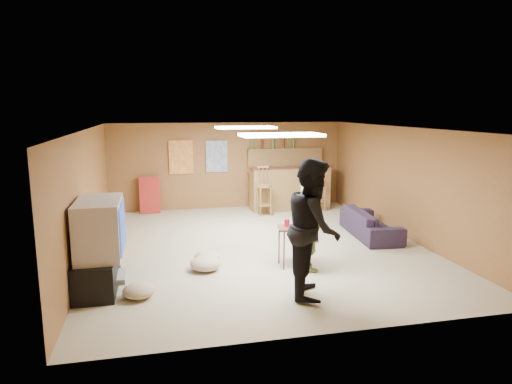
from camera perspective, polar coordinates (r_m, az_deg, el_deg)
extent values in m
plane|color=tan|center=(8.67, 0.29, -6.75)|extent=(7.00, 7.00, 0.00)
cube|color=silver|center=(8.29, 0.30, 7.93)|extent=(6.00, 7.00, 0.02)
cube|color=brown|center=(11.81, -3.50, 3.32)|extent=(6.00, 0.02, 2.20)
cube|color=brown|center=(5.15, 9.09, -6.22)|extent=(6.00, 0.02, 2.20)
cube|color=brown|center=(8.29, -20.37, -0.39)|extent=(0.02, 7.00, 2.20)
cube|color=brown|center=(9.53, 18.16, 1.09)|extent=(0.02, 7.00, 2.20)
cube|color=black|center=(7.02, -19.24, -9.40)|extent=(0.55, 1.30, 0.50)
cube|color=#B2B2B7|center=(7.03, -17.38, -10.12)|extent=(0.35, 0.50, 0.08)
cube|color=#B2B2B7|center=(6.83, -18.98, -4.24)|extent=(0.60, 1.10, 0.80)
cube|color=navy|center=(6.80, -16.38, -4.15)|extent=(0.02, 0.95, 0.65)
cube|color=brown|center=(11.70, 4.23, 0.51)|extent=(2.00, 0.60, 1.10)
cube|color=#3E1B13|center=(11.38, 4.63, 3.03)|extent=(2.10, 0.12, 0.05)
cube|color=brown|center=(12.00, 3.67, 5.35)|extent=(2.00, 0.18, 0.05)
cube|color=brown|center=(12.05, 3.63, 3.93)|extent=(2.00, 0.14, 0.60)
cube|color=#BF3F26|center=(11.62, -9.36, 4.32)|extent=(0.60, 0.03, 0.85)
cube|color=#334C99|center=(11.70, -4.94, 4.46)|extent=(0.55, 0.03, 0.80)
cube|color=#AD2620|center=(11.57, -13.13, -0.35)|extent=(0.50, 0.26, 0.91)
cube|color=white|center=(6.84, 3.14, 7.13)|extent=(1.20, 0.60, 0.04)
cube|color=white|center=(9.47, -1.34, 8.06)|extent=(1.20, 0.60, 0.04)
imported|color=#53643A|center=(7.30, 6.66, -3.20)|extent=(0.43, 0.64, 1.70)
imported|color=black|center=(6.30, 7.16, -4.44)|extent=(0.97, 1.10, 1.91)
imported|color=black|center=(9.55, 14.11, -3.79)|extent=(0.88, 1.89, 0.53)
cube|color=#3E1B13|center=(7.55, 4.67, -6.80)|extent=(0.58, 0.51, 0.66)
cylinder|color=#A80B28|center=(7.49, 3.87, -3.87)|extent=(0.10, 0.10, 0.12)
cylinder|color=#A80B28|center=(7.40, 5.31, -4.08)|extent=(0.09, 0.09, 0.11)
cylinder|color=navy|center=(7.59, 5.41, -3.74)|extent=(0.10, 0.10, 0.10)
ellipsoid|color=tan|center=(7.43, -6.34, -8.88)|extent=(0.56, 0.56, 0.22)
ellipsoid|color=tan|center=(7.81, -6.12, -8.02)|extent=(0.51, 0.51, 0.20)
ellipsoid|color=tan|center=(6.60, -14.41, -11.83)|extent=(0.47, 0.47, 0.20)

